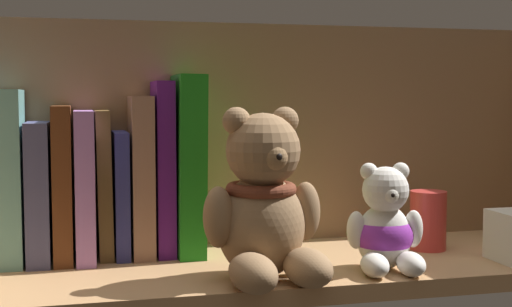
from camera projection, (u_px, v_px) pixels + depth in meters
shelf_board at (277, 270)px, 84.06cm from camera, size 80.87×24.03×2.00cm
shelf_back_panel at (252, 141)px, 95.11cm from camera, size 83.27×1.20×31.29cm
book_2 at (11, 175)px, 84.66cm from camera, size 3.19×13.60×20.41cm
book_3 at (40, 190)px, 85.59cm from camera, size 2.66×14.25×16.61cm
book_4 at (63, 182)px, 86.19cm from camera, size 2.19×14.10×18.52cm
book_5 at (85, 183)px, 86.83cm from camera, size 2.25×14.88×17.94cm
book_6 at (104, 183)px, 87.39cm from camera, size 1.93×10.37×17.96cm
book_7 at (120, 193)px, 87.98cm from camera, size 1.69×11.45×15.34cm
book_8 at (140, 175)px, 88.41cm from camera, size 2.63×11.82×19.67cm
book_9 at (162, 167)px, 89.00cm from camera, size 2.18×11.04×21.49cm
book_10 at (186, 163)px, 89.71cm from camera, size 3.54×13.68×22.32cm
teddy_bear_larger at (264, 207)px, 75.18cm from camera, size 13.69×14.14×18.51cm
teddy_bear_smaller at (385, 228)px, 79.70cm from camera, size 9.00×9.53×12.17cm
pillar_candle at (428, 220)px, 90.59cm from camera, size 4.63×4.63×7.56cm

